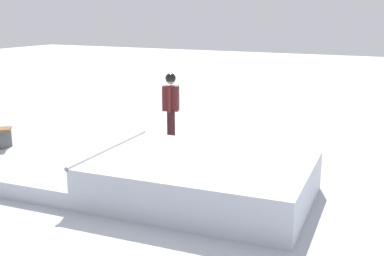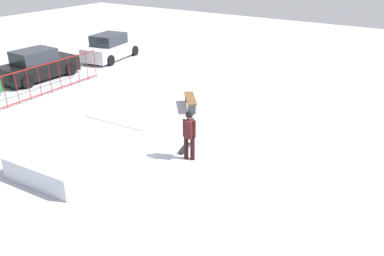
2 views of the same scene
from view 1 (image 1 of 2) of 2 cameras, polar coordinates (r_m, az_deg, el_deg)
The scene contains 4 objects.
ground_plane at distance 8.69m, azimuth -2.84°, elevation -7.50°, with size 60.00×60.00×0.00m, color #B2B7C1.
skate_ramp at distance 8.42m, azimuth -1.85°, elevation -5.91°, with size 5.56×2.96×0.74m.
skater at distance 11.52m, azimuth -2.52°, elevation 2.97°, with size 0.43×0.42×1.73m.
skateboard at distance 11.54m, azimuth -5.59°, elevation -1.81°, with size 0.82×0.40×0.09m.
Camera 1 is at (-3.99, 7.06, 3.12)m, focal length 45.11 mm.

